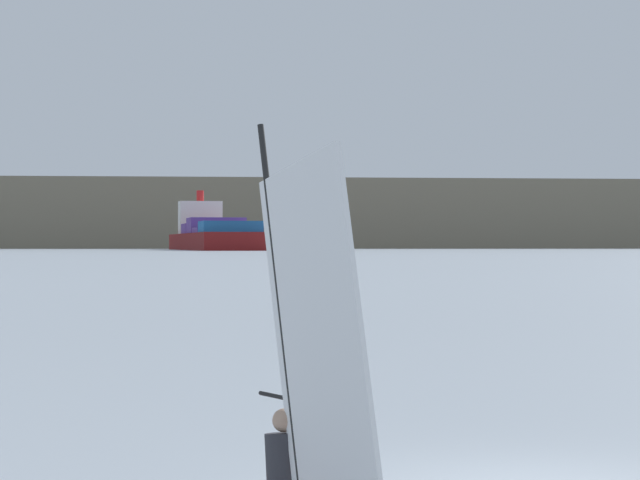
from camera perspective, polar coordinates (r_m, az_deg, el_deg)
windsurfer at (r=11.30m, az=-1.25°, el=-9.36°), size 2.30×2.90×4.00m
cargo_ship at (r=625.01m, az=-4.95°, el=0.18°), size 77.98×159.97×32.65m
distant_headland at (r=997.62m, az=4.28°, el=1.01°), size 817.44×471.71×47.71m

